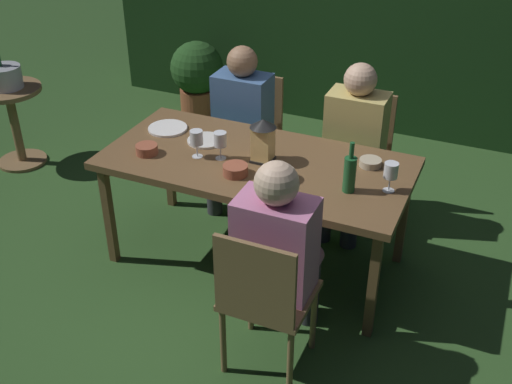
{
  "coord_description": "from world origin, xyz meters",
  "views": [
    {
      "loc": [
        1.3,
        -2.96,
        2.49
      ],
      "look_at": [
        0.0,
        0.0,
        0.51
      ],
      "focal_mm": 44.17,
      "sensor_mm": 36.0,
      "label": 1
    }
  ],
  "objects_px": {
    "wine_glass_c": "(197,139)",
    "ice_bucket": "(4,76)",
    "chair_side_right_a": "(251,129)",
    "plate_a": "(205,140)",
    "wine_glass_a": "(220,141)",
    "green_bottle_on_table": "(350,173)",
    "wine_glass_b": "(391,172)",
    "bowl_dip": "(147,149)",
    "chair_side_right_b": "(359,150)",
    "bowl_bread": "(283,174)",
    "bowl_olives": "(235,170)",
    "potted_plant_by_hedge": "(197,75)",
    "person_in_pink": "(280,248)",
    "bowl_salad": "(370,162)",
    "person_in_mustard": "(352,142)",
    "lantern_centerpiece": "(263,138)",
    "chair_side_left_b": "(264,296)",
    "side_table": "(13,114)",
    "plate_b": "(168,128)",
    "dining_table": "(256,168)",
    "person_in_blue": "(239,121)"
  },
  "relations": [
    {
      "from": "wine_glass_b",
      "to": "bowl_dip",
      "type": "distance_m",
      "value": 1.43
    },
    {
      "from": "chair_side_right_a",
      "to": "wine_glass_a",
      "type": "distance_m",
      "value": 0.98
    },
    {
      "from": "ice_bucket",
      "to": "potted_plant_by_hedge",
      "type": "distance_m",
      "value": 1.71
    },
    {
      "from": "chair_side_right_b",
      "to": "ice_bucket",
      "type": "height_order",
      "value": "ice_bucket"
    },
    {
      "from": "person_in_pink",
      "to": "lantern_centerpiece",
      "type": "height_order",
      "value": "person_in_pink"
    },
    {
      "from": "chair_side_right_a",
      "to": "plate_b",
      "type": "relative_size",
      "value": 3.47
    },
    {
      "from": "chair_side_right_b",
      "to": "potted_plant_by_hedge",
      "type": "xyz_separation_m",
      "value": [
        -1.81,
        1.02,
        -0.09
      ]
    },
    {
      "from": "green_bottle_on_table",
      "to": "bowl_bread",
      "type": "distance_m",
      "value": 0.38
    },
    {
      "from": "chair_side_right_a",
      "to": "chair_side_right_b",
      "type": "xyz_separation_m",
      "value": [
        0.81,
        0.0,
        0.0
      ]
    },
    {
      "from": "lantern_centerpiece",
      "to": "ice_bucket",
      "type": "distance_m",
      "value": 2.37
    },
    {
      "from": "bowl_bread",
      "to": "bowl_dip",
      "type": "relative_size",
      "value": 1.04
    },
    {
      "from": "plate_a",
      "to": "green_bottle_on_table",
      "type": "bearing_deg",
      "value": -12.17
    },
    {
      "from": "chair_side_right_b",
      "to": "person_in_pink",
      "type": "relative_size",
      "value": 0.76
    },
    {
      "from": "chair_side_right_a",
      "to": "wine_glass_c",
      "type": "relative_size",
      "value": 5.15
    },
    {
      "from": "wine_glass_b",
      "to": "bowl_bread",
      "type": "distance_m",
      "value": 0.59
    },
    {
      "from": "wine_glass_a",
      "to": "wine_glass_b",
      "type": "height_order",
      "value": "same"
    },
    {
      "from": "bowl_dip",
      "to": "chair_side_right_a",
      "type": "bearing_deg",
      "value": 77.75
    },
    {
      "from": "wine_glass_a",
      "to": "bowl_bread",
      "type": "bearing_deg",
      "value": -10.56
    },
    {
      "from": "person_in_mustard",
      "to": "wine_glass_b",
      "type": "bearing_deg",
      "value": -59.7
    },
    {
      "from": "side_table",
      "to": "chair_side_left_b",
      "type": "bearing_deg",
      "value": -24.98
    },
    {
      "from": "person_in_pink",
      "to": "wine_glass_c",
      "type": "height_order",
      "value": "person_in_pink"
    },
    {
      "from": "chair_side_left_b",
      "to": "plate_a",
      "type": "distance_m",
      "value": 1.24
    },
    {
      "from": "chair_side_right_b",
      "to": "person_in_mustard",
      "type": "relative_size",
      "value": 0.76
    },
    {
      "from": "potted_plant_by_hedge",
      "to": "wine_glass_b",
      "type": "bearing_deg",
      "value": -40.49
    },
    {
      "from": "person_in_pink",
      "to": "bowl_salad",
      "type": "height_order",
      "value": "person_in_pink"
    },
    {
      "from": "person_in_pink",
      "to": "plate_b",
      "type": "distance_m",
      "value": 1.34
    },
    {
      "from": "plate_a",
      "to": "ice_bucket",
      "type": "xyz_separation_m",
      "value": [
        -1.9,
        0.33,
        0.01
      ]
    },
    {
      "from": "chair_side_right_b",
      "to": "bowl_bread",
      "type": "bearing_deg",
      "value": -100.68
    },
    {
      "from": "wine_glass_c",
      "to": "ice_bucket",
      "type": "xyz_separation_m",
      "value": [
        -1.95,
        0.53,
        -0.1
      ]
    },
    {
      "from": "wine_glass_b",
      "to": "side_table",
      "type": "bearing_deg",
      "value": 171.54
    },
    {
      "from": "wine_glass_b",
      "to": "ice_bucket",
      "type": "bearing_deg",
      "value": 171.55
    },
    {
      "from": "green_bottle_on_table",
      "to": "wine_glass_c",
      "type": "bearing_deg",
      "value": 179.02
    },
    {
      "from": "bowl_dip",
      "to": "wine_glass_b",
      "type": "bearing_deg",
      "value": 6.36
    },
    {
      "from": "wine_glass_a",
      "to": "potted_plant_by_hedge",
      "type": "height_order",
      "value": "wine_glass_a"
    },
    {
      "from": "chair_side_right_b",
      "to": "bowl_bread",
      "type": "xyz_separation_m",
      "value": [
        -0.18,
        -0.97,
        0.28
      ]
    },
    {
      "from": "bowl_olives",
      "to": "bowl_bread",
      "type": "relative_size",
      "value": 1.05
    },
    {
      "from": "dining_table",
      "to": "wine_glass_b",
      "type": "bearing_deg",
      "value": -2.12
    },
    {
      "from": "lantern_centerpiece",
      "to": "bowl_olives",
      "type": "xyz_separation_m",
      "value": [
        -0.08,
        -0.21,
        -0.12
      ]
    },
    {
      "from": "bowl_salad",
      "to": "plate_a",
      "type": "bearing_deg",
      "value": -173.94
    },
    {
      "from": "person_in_blue",
      "to": "person_in_pink",
      "type": "bearing_deg",
      "value": -57.18
    },
    {
      "from": "person_in_pink",
      "to": "ice_bucket",
      "type": "height_order",
      "value": "person_in_pink"
    },
    {
      "from": "bowl_olives",
      "to": "ice_bucket",
      "type": "bearing_deg",
      "value": 164.38
    },
    {
      "from": "chair_side_right_a",
      "to": "side_table",
      "type": "distance_m",
      "value": 1.92
    },
    {
      "from": "chair_side_left_b",
      "to": "lantern_centerpiece",
      "type": "bearing_deg",
      "value": 113.73
    },
    {
      "from": "chair_side_right_b",
      "to": "plate_a",
      "type": "distance_m",
      "value": 1.11
    },
    {
      "from": "green_bottle_on_table",
      "to": "plate_b",
      "type": "distance_m",
      "value": 1.31
    },
    {
      "from": "dining_table",
      "to": "wine_glass_a",
      "type": "xyz_separation_m",
      "value": [
        -0.2,
        -0.07,
        0.17
      ]
    },
    {
      "from": "wine_glass_b",
      "to": "potted_plant_by_hedge",
      "type": "bearing_deg",
      "value": 139.51
    },
    {
      "from": "chair_side_right_a",
      "to": "plate_a",
      "type": "height_order",
      "value": "chair_side_right_a"
    },
    {
      "from": "green_bottle_on_table",
      "to": "bowl_salad",
      "type": "relative_size",
      "value": 2.28
    }
  ]
}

